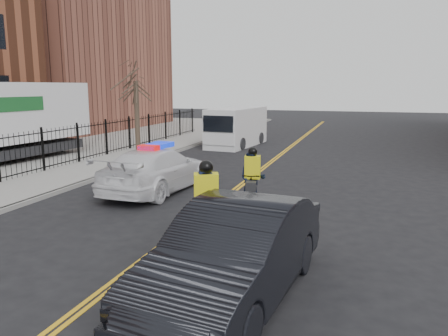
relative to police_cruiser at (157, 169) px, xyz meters
name	(u,v)px	position (x,y,z in m)	size (l,w,h in m)	color
ground	(199,217)	(2.72, -2.66, -0.82)	(120.00, 120.00, 0.00)	black
center_line_left	(259,169)	(2.64, 5.34, -0.81)	(0.10, 60.00, 0.01)	gold
center_line_right	(263,170)	(2.80, 5.34, -0.81)	(0.10, 60.00, 0.01)	gold
sidewalk	(121,160)	(-4.78, 5.34, -0.74)	(3.00, 60.00, 0.15)	gray
curb	(147,161)	(-3.28, 5.34, -0.74)	(0.20, 60.00, 0.15)	gray
iron_fence	(96,141)	(-6.28, 5.34, 0.18)	(0.12, 28.00, 2.00)	black
warehouse_far	(64,53)	(-20.28, 21.34, 6.18)	(14.00, 18.00, 14.00)	brown
street_tree	(136,92)	(-4.88, 7.34, 2.72)	(3.20, 3.20, 4.80)	#34291E
police_cruiser	(157,169)	(0.00, 0.00, 0.00)	(2.60, 5.72, 1.78)	white
dark_sedan	(236,253)	(5.20, -7.19, 0.08)	(1.90, 5.44, 1.79)	black
cargo_van	(236,128)	(-0.80, 12.97, 0.39)	(2.74, 6.09, 2.47)	silver
cyclist_near	(206,219)	(3.82, -5.03, -0.06)	(1.54, 2.35, 2.18)	black
cyclist_far	(252,183)	(3.87, -0.85, -0.06)	(0.97, 1.98, 1.94)	black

